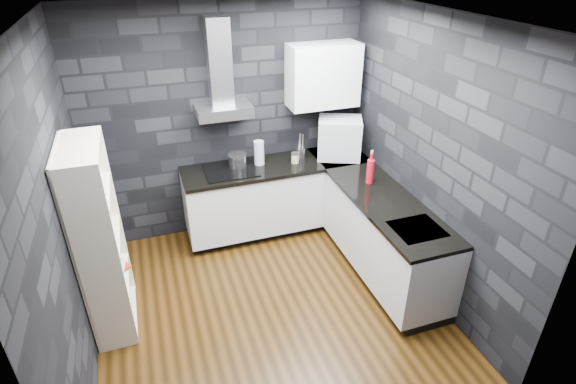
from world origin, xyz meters
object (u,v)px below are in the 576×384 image
appliance_garage (339,139)px  utensil_crock (300,153)px  glass_vase (259,153)px  fruit_bowl (99,244)px  red_bottle (370,171)px  storage_jar (295,158)px  pot (237,161)px  bookshelf (100,241)px

appliance_garage → utensil_crock: bearing=-166.5°
glass_vase → appliance_garage: (0.96, -0.10, 0.08)m
utensil_crock → fruit_bowl: utensil_crock is taller
appliance_garage → red_bottle: bearing=-63.7°
glass_vase → storage_jar: bearing=-13.5°
storage_jar → pot: bearing=170.3°
pot → glass_vase: size_ratio=0.72×
fruit_bowl → glass_vase: bearing=33.4°
glass_vase → appliance_garage: size_ratio=0.57×
utensil_crock → bookshelf: 2.45m
red_bottle → bookshelf: size_ratio=0.15×
utensil_crock → red_bottle: 0.95m
glass_vase → pot: bearing=176.5°
pot → utensil_crock: 0.76m
utensil_crock → appliance_garage: 0.49m
utensil_crock → glass_vase: bearing=177.9°
pot → appliance_garage: 1.23m
appliance_garage → storage_jar: bearing=-156.7°
utensil_crock → bookshelf: size_ratio=0.08×
red_bottle → pot: bearing=146.2°
glass_vase → bookshelf: bookshelf is taller
appliance_garage → fruit_bowl: size_ratio=2.37×
pot → appliance_garage: appliance_garage is taller
utensil_crock → fruit_bowl: 2.50m
pot → glass_vase: (0.26, -0.02, 0.07)m
storage_jar → bookshelf: size_ratio=0.06×
glass_vase → red_bottle: glass_vase is taller
bookshelf → fruit_bowl: (0.00, -0.10, 0.04)m
glass_vase → appliance_garage: bearing=-6.0°
appliance_garage → red_bottle: appliance_garage is taller
glass_vase → fruit_bowl: size_ratio=1.35×
fruit_bowl → bookshelf: bearing=90.0°
glass_vase → fruit_bowl: (-1.73, -1.14, -0.11)m
pot → bookshelf: size_ratio=0.11×
storage_jar → fruit_bowl: 2.37m
glass_vase → bookshelf: size_ratio=0.16×
pot → glass_vase: glass_vase is taller
pot → bookshelf: (-1.47, -1.05, -0.07)m
glass_vase → storage_jar: 0.43m
fruit_bowl → storage_jar: bearing=26.0°
glass_vase → utensil_crock: bearing=-2.1°
pot → bookshelf: bookshelf is taller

